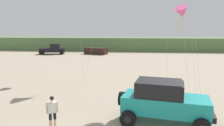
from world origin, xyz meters
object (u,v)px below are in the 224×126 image
Objects in this scene: distant_pickup at (53,49)px; distant_sedan at (96,51)px; jeep at (164,101)px; person_watching at (52,110)px; kite_red_delta at (182,12)px.

distant_sedan is (8.09, 0.54, -0.34)m from distant_pickup.
distant_sedan is at bearing 106.06° from jeep.
distant_pickup is 8.12m from distant_sedan.
person_watching is 0.40× the size of distant_sedan.
distant_pickup is (-11.04, 30.38, 0.00)m from person_watching.
kite_red_delta is (10.85, -22.16, 5.60)m from distant_sedan.
jeep is at bearing 11.92° from person_watching.
distant_pickup is at bearing 131.22° from kite_red_delta.
kite_red_delta is at bearing 73.23° from jeep.
kite_red_delta is at bearing -48.78° from distant_pickup.
person_watching is 0.24× the size of kite_red_delta.
jeep reaches higher than distant_sedan.
person_watching is at bearing -70.02° from distant_pickup.
distant_pickup reaches higher than person_watching.
kite_red_delta reaches higher than distant_sedan.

